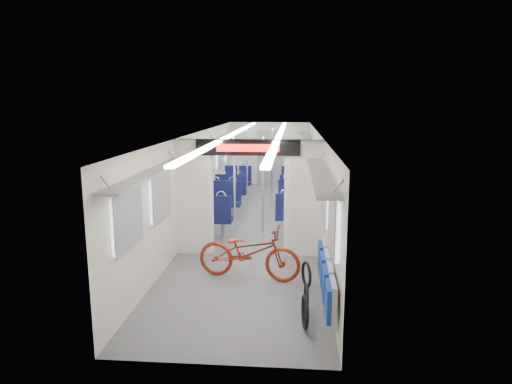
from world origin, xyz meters
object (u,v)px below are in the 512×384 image
flip_bench (326,277)px  stanchion_far_left (247,169)px  seat_bay_far_right (295,184)px  bike_hoop_b (306,301)px  bike_hoop_a (305,314)px  bike_hoop_c (306,276)px  bicycle (249,252)px  stanchion_far_right (272,170)px  seat_bay_near_left (218,205)px  seat_bay_far_left (235,183)px  stanchion_near_right (263,191)px  seat_bay_near_right (295,204)px  stanchion_near_left (235,193)px

flip_bench → stanchion_far_left: stanchion_far_left is taller
seat_bay_far_right → bike_hoop_b: bearing=-88.9°
bike_hoop_a → stanchion_far_left: 7.14m
bike_hoop_b → bike_hoop_c: bike_hoop_b is taller
bike_hoop_c → stanchion_far_left: (-1.52, 5.50, 0.96)m
flip_bench → bike_hoop_a: size_ratio=4.44×
bicycle → stanchion_far_right: (0.15, 5.21, 0.68)m
stanchion_far_left → seat_bay_near_left: bearing=-105.0°
seat_bay_far_left → seat_bay_far_right: 1.87m
bike_hoop_b → stanchion_far_right: bearing=97.0°
seat_bay_far_left → stanchion_near_right: bearing=-75.1°
seat_bay_near_left → stanchion_far_right: 2.39m
bicycle → flip_bench: (1.22, -1.31, 0.11)m
seat_bay_near_right → seat_bay_far_right: bearing=90.0°
seat_bay_near_right → seat_bay_near_left: bearing=-169.1°
flip_bench → bike_hoop_a: 0.64m
bicycle → stanchion_near_right: (0.10, 2.03, 0.68)m
stanchion_near_left → stanchion_near_right: bearing=21.6°
seat_bay_near_right → seat_bay_far_left: 3.38m
seat_bay_far_left → bike_hoop_b: bearing=-75.4°
stanchion_near_right → stanchion_far_left: 3.23m
bicycle → stanchion_near_left: (-0.47, 1.80, 0.68)m
stanchion_far_left → stanchion_near_left: bearing=-88.8°
bicycle → seat_bay_far_right: (0.80, 6.47, 0.05)m
bike_hoop_a → seat_bay_near_left: seat_bay_near_left is taller
stanchion_far_left → seat_bay_far_right: bearing=43.5°
stanchion_far_left → stanchion_far_right: same height
bicycle → bike_hoop_b: size_ratio=3.98×
bike_hoop_a → seat_bay_far_right: size_ratio=0.24×
flip_bench → seat_bay_near_right: (-0.42, 4.91, -0.04)m
bike_hoop_c → seat_bay_far_left: 7.05m
bike_hoop_a → bike_hoop_c: bike_hoop_a is taller
flip_bench → stanchion_far_right: 6.63m
bike_hoop_c → seat_bay_near_right: bearing=92.6°
bike_hoop_a → stanchion_far_left: (-1.47, 6.93, 0.94)m
stanchion_far_left → bike_hoop_c: bearing=-74.5°
stanchion_near_right → seat_bay_far_left: bearing=104.9°
bike_hoop_b → seat_bay_far_left: (-2.02, 7.72, 0.33)m
bike_hoop_b → stanchion_far_left: 6.73m
seat_bay_far_left → bike_hoop_a: bearing=-76.3°
seat_bay_far_left → bike_hoop_c: bearing=-73.1°
flip_bench → bike_hoop_c: 1.09m
bike_hoop_b → bicycle: bearing=126.2°
bike_hoop_a → stanchion_near_right: size_ratio=0.21×
bicycle → bike_hoop_b: bicycle is taller
seat_bay_near_left → seat_bay_near_right: 1.90m
seat_bay_near_left → stanchion_far_left: stanchion_far_left is taller
stanchion_near_right → seat_bay_far_right: bearing=81.0°
seat_bay_far_right → bicycle: bearing=-97.1°
stanchion_near_left → stanchion_far_right: (0.62, 3.41, 0.00)m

